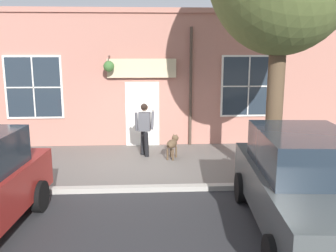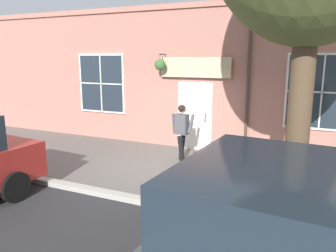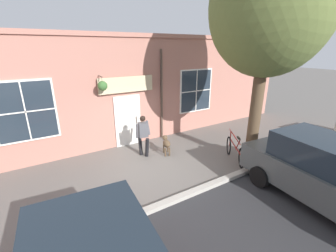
# 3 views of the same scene
# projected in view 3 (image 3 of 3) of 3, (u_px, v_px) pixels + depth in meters

# --- Properties ---
(ground_plane) EXTENTS (90.00, 90.00, 0.00)m
(ground_plane) POSITION_uv_depth(u_px,v_px,m) (155.00, 165.00, 7.86)
(ground_plane) COLOR #66605B
(storefront_facade) EXTENTS (0.95, 18.00, 4.42)m
(storefront_facade) POSITION_uv_depth(u_px,v_px,m) (126.00, 92.00, 9.00)
(storefront_facade) COLOR #B27566
(storefront_facade) RESTS_ON ground_plane
(pedestrian_walking) EXTENTS (0.66, 0.60, 1.59)m
(pedestrian_walking) POSITION_uv_depth(u_px,v_px,m) (143.00, 132.00, 8.26)
(pedestrian_walking) COLOR black
(pedestrian_walking) RESTS_ON ground_plane
(dog_on_leash) EXTENTS (0.93, 0.45, 0.67)m
(dog_on_leash) POSITION_uv_depth(u_px,v_px,m) (166.00, 143.00, 8.59)
(dog_on_leash) COLOR brown
(dog_on_leash) RESTS_ON ground_plane
(street_tree_by_curb) EXTENTS (3.72, 3.34, 7.08)m
(street_tree_by_curb) POSITION_uv_depth(u_px,v_px,m) (272.00, 10.00, 6.50)
(street_tree_by_curb) COLOR brown
(street_tree_by_curb) RESTS_ON ground_plane
(leaning_bicycle) EXTENTS (1.55, 0.85, 1.01)m
(leaning_bicycle) POSITION_uv_depth(u_px,v_px,m) (235.00, 150.00, 8.13)
(leaning_bicycle) COLOR black
(leaning_bicycle) RESTS_ON ground_plane
(parked_car_mid_block) EXTENTS (4.43, 2.20, 1.75)m
(parked_car_mid_block) POSITION_uv_depth(u_px,v_px,m) (327.00, 173.00, 5.71)
(parked_car_mid_block) COLOR #474C4C
(parked_car_mid_block) RESTS_ON ground_plane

